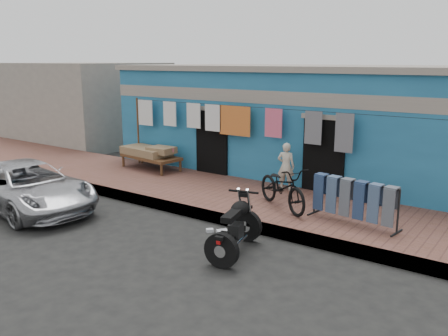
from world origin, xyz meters
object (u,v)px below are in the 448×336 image
at_px(car, 27,186).
at_px(bicycle, 283,182).
at_px(motorcycle, 235,226).
at_px(charpoy, 151,158).
at_px(seated_person, 286,166).
at_px(jeans_rack, 354,201).

xyz_separation_m(car, bicycle, (5.32, 2.91, 0.27)).
relative_size(bicycle, motorcycle, 1.05).
xyz_separation_m(motorcycle, charpoy, (-5.44, 3.43, 0.05)).
distance_m(seated_person, jeans_rack, 2.80).
distance_m(seated_person, charpoy, 4.51).
height_order(car, jeans_rack, jeans_rack).
height_order(seated_person, bicycle, seated_person).
bearing_deg(motorcycle, seated_person, 89.99).
bearing_deg(bicycle, seated_person, 56.76).
relative_size(car, jeans_rack, 2.09).
xyz_separation_m(charpoy, jeans_rack, (6.86, -1.21, 0.12)).
bearing_deg(bicycle, car, 149.78).
height_order(charpoy, jeans_rack, jeans_rack).
bearing_deg(charpoy, car, -91.71).
distance_m(bicycle, jeans_rack, 1.67).
xyz_separation_m(car, jeans_rack, (6.98, 2.88, 0.13)).
relative_size(bicycle, jeans_rack, 0.93).
bearing_deg(jeans_rack, car, -157.57).
bearing_deg(jeans_rack, seated_person, 147.73).
bearing_deg(jeans_rack, bicycle, 178.87).
height_order(bicycle, charpoy, bicycle).
height_order(seated_person, charpoy, seated_person).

